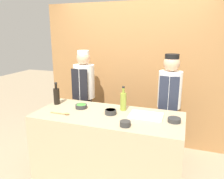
{
  "coord_description": "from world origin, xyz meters",
  "views": [
    {
      "loc": [
        0.88,
        -2.38,
        1.91
      ],
      "look_at": [
        0.0,
        0.16,
        1.21
      ],
      "focal_mm": 35.0,
      "sensor_mm": 36.0,
      "label": 1
    }
  ],
  "objects_px": {
    "sauce_bowl_green": "(81,106)",
    "bottle_oil": "(123,101)",
    "wooden_spoon": "(63,113)",
    "bottle_soy": "(57,96)",
    "chef_left": "(85,96)",
    "cutting_board": "(146,115)",
    "chef_right": "(169,105)",
    "sauce_bowl_white": "(111,112)",
    "sauce_bowl_purple": "(174,120)",
    "sauce_bowl_orange": "(125,123)"
  },
  "relations": [
    {
      "from": "bottle_oil",
      "to": "chef_left",
      "type": "bearing_deg",
      "value": 147.81
    },
    {
      "from": "chef_left",
      "to": "sauce_bowl_green",
      "type": "bearing_deg",
      "value": -67.41
    },
    {
      "from": "sauce_bowl_white",
      "to": "chef_left",
      "type": "height_order",
      "value": "chef_left"
    },
    {
      "from": "bottle_soy",
      "to": "chef_left",
      "type": "bearing_deg",
      "value": 75.69
    },
    {
      "from": "bottle_oil",
      "to": "bottle_soy",
      "type": "relative_size",
      "value": 1.02
    },
    {
      "from": "sauce_bowl_green",
      "to": "bottle_soy",
      "type": "xyz_separation_m",
      "value": [
        -0.41,
        0.05,
        0.09
      ]
    },
    {
      "from": "sauce_bowl_white",
      "to": "sauce_bowl_green",
      "type": "relative_size",
      "value": 0.92
    },
    {
      "from": "sauce_bowl_green",
      "to": "bottle_oil",
      "type": "xyz_separation_m",
      "value": [
        0.55,
        0.12,
        0.1
      ]
    },
    {
      "from": "sauce_bowl_purple",
      "to": "sauce_bowl_green",
      "type": "xyz_separation_m",
      "value": [
        -1.21,
        0.07,
        0.0
      ]
    },
    {
      "from": "bottle_soy",
      "to": "wooden_spoon",
      "type": "distance_m",
      "value": 0.45
    },
    {
      "from": "sauce_bowl_white",
      "to": "sauce_bowl_purple",
      "type": "xyz_separation_m",
      "value": [
        0.76,
        0.0,
        -0.01
      ]
    },
    {
      "from": "bottle_soy",
      "to": "chef_right",
      "type": "xyz_separation_m",
      "value": [
        1.5,
        0.58,
        -0.15
      ]
    },
    {
      "from": "bottle_oil",
      "to": "wooden_spoon",
      "type": "xyz_separation_m",
      "value": [
        -0.67,
        -0.4,
        -0.11
      ]
    },
    {
      "from": "bottle_soy",
      "to": "wooden_spoon",
      "type": "height_order",
      "value": "bottle_soy"
    },
    {
      "from": "sauce_bowl_green",
      "to": "bottle_oil",
      "type": "relative_size",
      "value": 0.49
    },
    {
      "from": "wooden_spoon",
      "to": "chef_right",
      "type": "xyz_separation_m",
      "value": [
        1.21,
        0.91,
        -0.04
      ]
    },
    {
      "from": "sauce_bowl_white",
      "to": "chef_left",
      "type": "xyz_separation_m",
      "value": [
        -0.71,
        0.7,
        -0.06
      ]
    },
    {
      "from": "sauce_bowl_orange",
      "to": "bottle_oil",
      "type": "relative_size",
      "value": 0.37
    },
    {
      "from": "sauce_bowl_purple",
      "to": "bottle_oil",
      "type": "xyz_separation_m",
      "value": [
        -0.66,
        0.19,
        0.1
      ]
    },
    {
      "from": "cutting_board",
      "to": "chef_left",
      "type": "distance_m",
      "value": 1.3
    },
    {
      "from": "chef_left",
      "to": "chef_right",
      "type": "xyz_separation_m",
      "value": [
        1.35,
        0.0,
        0.0
      ]
    },
    {
      "from": "bottle_soy",
      "to": "chef_left",
      "type": "height_order",
      "value": "chef_left"
    },
    {
      "from": "wooden_spoon",
      "to": "cutting_board",
      "type": "bearing_deg",
      "value": 15.77
    },
    {
      "from": "wooden_spoon",
      "to": "chef_left",
      "type": "bearing_deg",
      "value": 99.11
    },
    {
      "from": "sauce_bowl_orange",
      "to": "chef_right",
      "type": "relative_size",
      "value": 0.07
    },
    {
      "from": "sauce_bowl_white",
      "to": "bottle_soy",
      "type": "height_order",
      "value": "bottle_soy"
    },
    {
      "from": "sauce_bowl_purple",
      "to": "sauce_bowl_orange",
      "type": "distance_m",
      "value": 0.58
    },
    {
      "from": "sauce_bowl_white",
      "to": "bottle_oil",
      "type": "bearing_deg",
      "value": 61.43
    },
    {
      "from": "chef_right",
      "to": "sauce_bowl_orange",
      "type": "bearing_deg",
      "value": -110.73
    },
    {
      "from": "sauce_bowl_white",
      "to": "bottle_oil",
      "type": "height_order",
      "value": "bottle_oil"
    },
    {
      "from": "cutting_board",
      "to": "chef_right",
      "type": "distance_m",
      "value": 0.66
    },
    {
      "from": "sauce_bowl_purple",
      "to": "chef_right",
      "type": "distance_m",
      "value": 0.71
    },
    {
      "from": "sauce_bowl_white",
      "to": "wooden_spoon",
      "type": "bearing_deg",
      "value": -160.06
    },
    {
      "from": "cutting_board",
      "to": "bottle_oil",
      "type": "height_order",
      "value": "bottle_oil"
    },
    {
      "from": "sauce_bowl_purple",
      "to": "cutting_board",
      "type": "height_order",
      "value": "sauce_bowl_purple"
    },
    {
      "from": "bottle_oil",
      "to": "chef_right",
      "type": "bearing_deg",
      "value": 43.44
    },
    {
      "from": "cutting_board",
      "to": "sauce_bowl_orange",
      "type": "bearing_deg",
      "value": -113.91
    },
    {
      "from": "bottle_oil",
      "to": "wooden_spoon",
      "type": "height_order",
      "value": "bottle_oil"
    },
    {
      "from": "sauce_bowl_green",
      "to": "cutting_board",
      "type": "distance_m",
      "value": 0.88
    },
    {
      "from": "sauce_bowl_purple",
      "to": "cutting_board",
      "type": "bearing_deg",
      "value": 167.83
    },
    {
      "from": "sauce_bowl_green",
      "to": "bottle_soy",
      "type": "distance_m",
      "value": 0.42
    },
    {
      "from": "cutting_board",
      "to": "chef_left",
      "type": "height_order",
      "value": "chef_left"
    },
    {
      "from": "bottle_oil",
      "to": "chef_right",
      "type": "xyz_separation_m",
      "value": [
        0.54,
        0.51,
        -0.15
      ]
    },
    {
      "from": "wooden_spoon",
      "to": "sauce_bowl_orange",
      "type": "bearing_deg",
      "value": -5.83
    },
    {
      "from": "sauce_bowl_white",
      "to": "cutting_board",
      "type": "distance_m",
      "value": 0.44
    },
    {
      "from": "sauce_bowl_green",
      "to": "chef_left",
      "type": "distance_m",
      "value": 0.68
    },
    {
      "from": "bottle_soy",
      "to": "wooden_spoon",
      "type": "xyz_separation_m",
      "value": [
        0.29,
        -0.33,
        -0.11
      ]
    },
    {
      "from": "wooden_spoon",
      "to": "bottle_oil",
      "type": "bearing_deg",
      "value": 30.82
    },
    {
      "from": "wooden_spoon",
      "to": "sauce_bowl_purple",
      "type": "bearing_deg",
      "value": 8.93
    },
    {
      "from": "chef_left",
      "to": "chef_right",
      "type": "distance_m",
      "value": 1.35
    }
  ]
}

